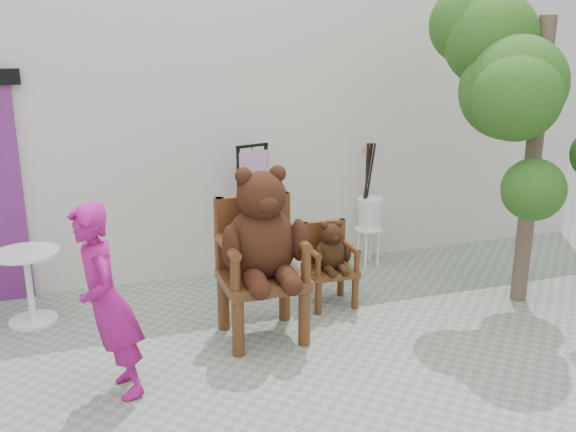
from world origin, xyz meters
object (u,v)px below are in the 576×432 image
object	(u,v)px
stool_bucket	(369,212)
chair_big	(261,243)
tree	(519,73)
person	(107,303)
chair_small	(330,255)
cafe_table	(29,278)
display_stand	(254,228)

from	to	relation	value
stool_bucket	chair_big	bearing A→B (deg)	-141.39
tree	person	bearing A→B (deg)	-172.65
chair_small	stool_bucket	xyz separation A→B (m)	(0.89, 0.93, 0.13)
chair_small	cafe_table	bearing A→B (deg)	169.39
stool_bucket	display_stand	bearing A→B (deg)	178.50
person	chair_big	bearing A→B (deg)	103.69
chair_small	stool_bucket	bearing A→B (deg)	46.04
chair_big	display_stand	distance (m)	1.49
chair_small	chair_big	bearing A→B (deg)	-151.36
cafe_table	tree	bearing A→B (deg)	-13.33
chair_big	person	bearing A→B (deg)	-157.16
cafe_table	tree	distance (m)	4.95
chair_big	stool_bucket	world-z (taller)	chair_big
chair_big	tree	xyz separation A→B (m)	(2.49, -0.07, 1.41)
chair_small	person	bearing A→B (deg)	-154.85
display_stand	tree	world-z (taller)	tree
display_stand	stool_bucket	world-z (taller)	display_stand
chair_big	person	distance (m)	1.45
chair_small	tree	distance (m)	2.48
chair_big	stool_bucket	bearing A→B (deg)	38.61
cafe_table	chair_small	bearing A→B (deg)	-10.61
chair_big	chair_small	world-z (taller)	chair_big
chair_big	cafe_table	size ratio (longest dim) A/B	2.21
chair_big	chair_small	distance (m)	1.03
person	cafe_table	xyz separation A→B (m)	(-0.64, 1.55, -0.30)
chair_big	display_stand	size ratio (longest dim) A/B	1.03
chair_big	chair_small	xyz separation A→B (m)	(0.84, 0.46, -0.36)
stool_bucket	chair_small	bearing A→B (deg)	-133.96
cafe_table	display_stand	bearing A→B (deg)	10.68
chair_big	person	xyz separation A→B (m)	(-1.33, -0.56, -0.13)
person	stool_bucket	distance (m)	3.64
chair_small	person	xyz separation A→B (m)	(-2.18, -1.02, 0.23)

